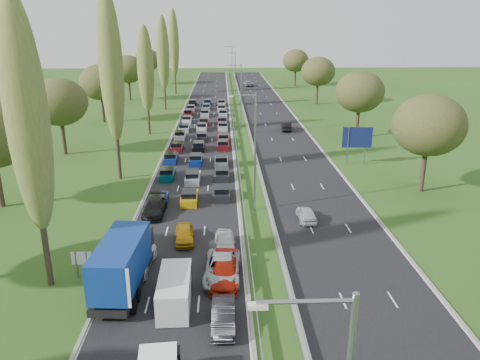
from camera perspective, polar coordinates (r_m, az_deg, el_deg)
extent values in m
plane|color=#2D4F18|center=(83.88, 0.07, 5.88)|extent=(260.00, 260.00, 0.00)
cube|color=black|center=(86.33, -4.51, 6.19)|extent=(10.50, 215.00, 0.04)
cube|color=black|center=(86.83, 4.48, 6.26)|extent=(10.50, 215.00, 0.04)
cube|color=gray|center=(86.17, -0.77, 6.60)|extent=(0.06, 215.00, 0.32)
cube|color=gray|center=(86.25, 0.77, 6.61)|extent=(0.06, 215.00, 0.32)
cylinder|color=gray|center=(46.56, 1.85, 3.21)|extent=(0.18, 0.18, 12.00)
cylinder|color=gray|center=(80.80, 0.12, 9.73)|extent=(0.18, 0.18, 12.00)
cylinder|color=gray|center=(115.50, -0.59, 12.36)|extent=(0.18, 0.18, 12.00)
cylinder|color=gray|center=(150.34, -0.98, 13.77)|extent=(0.18, 0.18, 12.00)
cylinder|color=#2D2116|center=(36.42, -22.69, -6.76)|extent=(0.44, 0.44, 7.20)
ellipsoid|color=#5C672C|center=(33.86, -24.52, 6.89)|extent=(2.80, 2.80, 16.00)
cylinder|color=#2D2116|center=(59.01, -14.66, 3.84)|extent=(0.44, 0.44, 7.92)
ellipsoid|color=#5C672C|center=(57.44, -15.46, 13.22)|extent=(2.80, 2.80, 17.60)
cylinder|color=#2D2116|center=(83.18, -11.09, 7.71)|extent=(0.44, 0.44, 6.48)
ellipsoid|color=#5C672C|center=(82.12, -11.44, 13.15)|extent=(2.80, 2.80, 14.40)
cylinder|color=#2D2116|center=(107.58, -9.14, 10.39)|extent=(0.44, 0.44, 7.20)
ellipsoid|color=#5C672C|center=(106.74, -9.38, 15.07)|extent=(2.80, 2.80, 16.00)
cylinder|color=#2D2116|center=(132.21, -7.89, 12.07)|extent=(0.44, 0.44, 7.92)
ellipsoid|color=#5C672C|center=(131.51, -8.08, 16.26)|extent=(2.80, 2.80, 17.60)
cylinder|color=#2D2116|center=(73.42, -20.69, 4.81)|extent=(0.56, 0.56, 4.84)
ellipsoid|color=#38471E|center=(72.47, -21.17, 8.86)|extent=(8.00, 8.00, 6.80)
cylinder|color=#2D2116|center=(96.03, -16.36, 8.22)|extent=(0.56, 0.56, 4.84)
ellipsoid|color=#38471E|center=(95.30, -16.64, 11.34)|extent=(8.00, 8.00, 6.80)
cylinder|color=#2D2116|center=(123.07, -13.30, 10.57)|extent=(0.56, 0.56, 4.84)
ellipsoid|color=#38471E|center=(122.51, -13.48, 13.02)|extent=(8.00, 8.00, 6.80)
cylinder|color=#2D2116|center=(154.40, -11.10, 12.22)|extent=(0.56, 0.56, 4.84)
ellipsoid|color=#38471E|center=(153.95, -11.22, 14.18)|extent=(8.00, 8.00, 6.80)
cylinder|color=#2D2116|center=(56.98, 21.41, 1.03)|extent=(0.56, 0.56, 4.84)
ellipsoid|color=#38471E|center=(55.74, 22.04, 6.21)|extent=(8.00, 8.00, 6.80)
cylinder|color=#2D2116|center=(81.64, 14.11, 6.72)|extent=(0.56, 0.56, 4.84)
ellipsoid|color=#38471E|center=(80.79, 14.41, 10.38)|extent=(8.00, 8.00, 6.80)
cylinder|color=#2D2116|center=(115.18, 9.37, 10.31)|extent=(0.56, 0.56, 4.84)
ellipsoid|color=#38471E|center=(114.58, 9.50, 12.92)|extent=(8.00, 8.00, 6.80)
cylinder|color=#2D2116|center=(149.39, 6.73, 12.24)|extent=(0.56, 0.56, 4.84)
ellipsoid|color=#38471E|center=(148.93, 6.81, 14.26)|extent=(8.00, 8.00, 6.80)
cube|color=navy|center=(50.21, -9.90, -2.60)|extent=(1.75, 4.00, 0.80)
cube|color=#053F4C|center=(58.91, -8.83, 0.64)|extent=(1.75, 4.00, 0.80)
cube|color=navy|center=(65.81, -8.40, 2.56)|extent=(1.75, 4.00, 0.80)
cube|color=#590F14|center=(71.65, -7.67, 3.90)|extent=(1.75, 4.00, 0.80)
cube|color=silver|center=(79.23, -7.28, 5.31)|extent=(1.75, 4.00, 0.80)
cube|color=#B2B7BC|center=(84.88, -6.81, 6.21)|extent=(1.75, 4.00, 0.80)
cube|color=silver|center=(92.53, -6.47, 7.24)|extent=(1.75, 4.00, 0.80)
cube|color=#A50C0A|center=(99.77, -6.32, 8.05)|extent=(1.75, 4.00, 0.80)
cube|color=slate|center=(105.18, -5.97, 8.60)|extent=(1.75, 4.00, 0.80)
cube|color=black|center=(112.90, -5.77, 9.28)|extent=(1.75, 4.00, 0.80)
cube|color=#BF990C|center=(50.62, -6.17, -2.24)|extent=(1.75, 4.00, 0.80)
cube|color=#B2B7BC|center=(57.08, -5.77, 0.19)|extent=(1.75, 4.00, 0.80)
cube|color=navy|center=(64.70, -5.39, 2.40)|extent=(1.75, 4.00, 0.80)
cube|color=black|center=(71.69, -5.04, 4.00)|extent=(1.75, 4.00, 0.80)
cube|color=black|center=(77.92, -4.66, 5.18)|extent=(1.75, 4.00, 0.80)
cube|color=silver|center=(85.42, -4.67, 6.36)|extent=(1.75, 4.00, 0.80)
cube|color=#590F14|center=(90.17, -4.41, 7.00)|extent=(1.75, 4.00, 0.80)
cube|color=#B2B7BC|center=(98.95, -4.29, 8.03)|extent=(1.75, 4.00, 0.80)
cube|color=slate|center=(106.62, -4.13, 8.78)|extent=(1.75, 4.00, 0.80)
cube|color=navy|center=(113.08, -3.97, 9.34)|extent=(1.75, 4.00, 0.80)
cube|color=black|center=(51.69, -2.26, -1.70)|extent=(1.75, 4.00, 0.80)
cube|color=black|center=(58.19, -2.20, 0.63)|extent=(1.75, 4.00, 0.80)
cube|color=slate|center=(63.59, -2.29, 2.18)|extent=(1.75, 4.00, 0.80)
cube|color=#590F14|center=(72.38, -2.10, 4.20)|extent=(1.75, 4.00, 0.80)
cube|color=#A50C0A|center=(76.68, -2.02, 5.01)|extent=(1.75, 4.00, 0.80)
cube|color=#B2B7BC|center=(85.81, -2.13, 6.46)|extent=(1.75, 4.00, 0.80)
cube|color=#590F14|center=(90.86, -2.20, 7.13)|extent=(1.75, 4.00, 0.80)
cube|color=#B2B7BC|center=(98.86, -2.09, 8.06)|extent=(1.75, 4.00, 0.80)
cube|color=silver|center=(104.90, -2.28, 8.66)|extent=(1.75, 4.00, 0.80)
cube|color=silver|center=(112.34, -2.27, 9.31)|extent=(1.75, 4.00, 0.80)
imported|color=white|center=(37.71, -12.71, -9.60)|extent=(2.91, 5.66, 1.53)
imported|color=black|center=(47.85, -10.36, -3.29)|extent=(2.21, 5.14, 1.48)
imported|color=#05534F|center=(33.44, -7.98, -13.32)|extent=(2.06, 4.87, 1.40)
imported|color=#B27B0B|center=(41.66, -6.80, -6.56)|extent=(1.94, 4.17, 1.38)
imported|color=black|center=(30.75, -2.04, -16.28)|extent=(1.52, 4.25, 1.40)
imported|color=#A7ACB0|center=(35.78, -2.19, -10.69)|extent=(2.94, 5.87, 1.59)
imported|color=#981809|center=(35.25, -1.87, -11.23)|extent=(2.50, 5.37, 1.52)
imported|color=silver|center=(39.89, -1.84, -7.57)|extent=(1.82, 4.27, 1.44)
imported|color=#B8BDC2|center=(46.09, 8.10, -4.11)|extent=(1.65, 3.97, 1.34)
imported|color=black|center=(85.32, 5.67, 6.56)|extent=(1.97, 4.84, 1.56)
imported|color=gray|center=(148.28, 1.02, 11.67)|extent=(2.96, 5.67, 1.52)
cube|color=black|center=(35.87, -13.68, -11.34)|extent=(2.57, 9.63, 0.50)
cube|color=navy|center=(33.95, -14.31, -9.48)|extent=(2.68, 7.28, 2.87)
cube|color=silver|center=(30.89, -15.66, -12.59)|extent=(2.61, 0.06, 2.77)
cube|color=black|center=(38.64, -12.76, -7.59)|extent=(2.61, 2.35, 2.20)
cylinder|color=black|center=(39.08, -12.66, -8.98)|extent=(2.25, 1.00, 1.00)
cylinder|color=black|center=(32.96, -14.87, -14.74)|extent=(2.25, 1.00, 1.00)
cube|color=silver|center=(32.76, -7.97, -13.22)|extent=(2.10, 5.25, 2.10)
cube|color=black|center=(34.79, -7.60, -11.38)|extent=(2.05, 0.84, 1.68)
cylinder|color=black|center=(34.67, -9.15, -12.80)|extent=(0.26, 0.71, 0.71)
cylinder|color=black|center=(31.68, -6.54, -15.98)|extent=(0.26, 0.71, 0.71)
cylinder|color=gray|center=(37.77, -19.28, -9.74)|extent=(0.16, 0.16, 2.10)
cylinder|color=gray|center=(37.54, -18.10, -9.78)|extent=(0.16, 0.16, 2.10)
cube|color=silver|center=(37.40, -18.78, -9.02)|extent=(1.50, 0.12, 1.00)
cylinder|color=gray|center=(64.95, 13.01, 4.04)|extent=(0.16, 0.16, 5.20)
cylinder|color=gray|center=(65.62, 15.04, 4.02)|extent=(0.16, 0.16, 5.20)
cube|color=navy|center=(65.00, 14.11, 5.05)|extent=(4.00, 0.32, 2.80)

